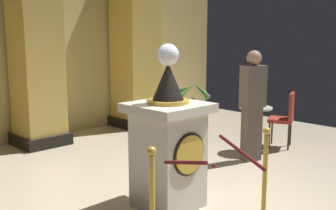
{
  "coord_description": "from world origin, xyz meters",
  "views": [
    {
      "loc": [
        -3.3,
        -2.85,
        1.93
      ],
      "look_at": [
        -0.23,
        0.29,
        1.17
      ],
      "focal_mm": 43.41,
      "sensor_mm": 36.0,
      "label": 1
    }
  ],
  "objects": [
    {
      "name": "cafe_table",
      "position": [
        2.35,
        0.85,
        0.48
      ],
      "size": [
        0.54,
        0.54,
        0.76
      ],
      "color": "#332D28",
      "rests_on": "ground_plane"
    },
    {
      "name": "back_wall",
      "position": [
        0.0,
        4.3,
        1.79
      ],
      "size": [
        10.12,
        0.16,
        3.58
      ],
      "primitive_type": "cube",
      "color": "tan",
      "rests_on": "ground_plane"
    },
    {
      "name": "column_right",
      "position": [
        2.23,
        3.79,
        1.71
      ],
      "size": [
        0.94,
        0.94,
        3.44
      ],
      "color": "black",
      "rests_on": "ground_plane"
    },
    {
      "name": "ground_plane",
      "position": [
        0.0,
        0.0,
        0.0
      ],
      "size": [
        10.12,
        10.12,
        0.0
      ],
      "primitive_type": "plane",
      "color": "beige"
    },
    {
      "name": "potted_palm_right",
      "position": [
        2.4,
        2.29,
        0.32
      ],
      "size": [
        0.76,
        0.76,
        1.05
      ],
      "color": "#2D2823",
      "rests_on": "ground_plane"
    },
    {
      "name": "column_centre_rear",
      "position": [
        0.0,
        3.79,
        1.71
      ],
      "size": [
        0.87,
        0.87,
        3.44
      ],
      "color": "black",
      "rests_on": "ground_plane"
    },
    {
      "name": "cafe_chair_red",
      "position": [
        2.93,
        0.63,
        0.57
      ],
      "size": [
        0.53,
        0.53,
        0.96
      ],
      "color": "black",
      "rests_on": "ground_plane"
    },
    {
      "name": "bystander_guest",
      "position": [
        1.9,
        0.62,
        0.91
      ],
      "size": [
        0.41,
        0.32,
        1.7
      ],
      "color": "brown",
      "rests_on": "ground_plane"
    },
    {
      "name": "velvet_rope",
      "position": [
        -0.4,
        -0.5,
        0.79
      ],
      "size": [
        0.85,
        0.83,
        0.22
      ],
      "color": "#591419"
    },
    {
      "name": "pedestal_clock",
      "position": [
        -0.23,
        0.29,
        0.73
      ],
      "size": [
        0.79,
        0.79,
        1.84
      ],
      "color": "beige",
      "rests_on": "ground_plane"
    },
    {
      "name": "stanchion_far",
      "position": [
        0.26,
        -0.66,
        0.35
      ],
      "size": [
        0.24,
        0.24,
        1.0
      ],
      "color": "gold",
      "rests_on": "ground_plane"
    }
  ]
}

